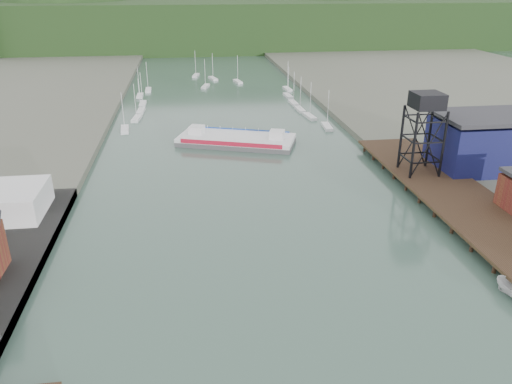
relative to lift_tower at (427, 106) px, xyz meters
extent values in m
cube|color=black|center=(2.00, -13.00, -13.75)|extent=(14.00, 70.00, 0.50)
cylinder|color=black|center=(-4.00, -13.00, -14.85)|extent=(0.60, 0.60, 2.20)
cylinder|color=black|center=(8.00, -13.00, -14.85)|extent=(0.60, 0.60, 2.20)
cylinder|color=black|center=(-3.00, -3.00, -7.00)|extent=(0.50, 0.50, 13.00)
cylinder|color=black|center=(3.00, -3.00, -7.00)|extent=(0.50, 0.50, 13.00)
cylinder|color=black|center=(-3.00, 3.00, -7.00)|extent=(0.50, 0.50, 13.00)
cylinder|color=black|center=(3.00, 3.00, -7.00)|extent=(0.50, 0.50, 13.00)
cube|color=black|center=(0.00, 0.00, 1.00)|extent=(5.50, 5.50, 3.00)
cube|color=#0C0F37|center=(15.00, 2.00, -9.05)|extent=(20.00, 14.00, 10.00)
cube|color=#2D2D33|center=(15.00, 2.00, -3.15)|extent=(20.50, 14.50, 0.80)
cube|color=silver|center=(-62.54, 45.89, -15.30)|extent=(2.67, 7.65, 0.90)
cube|color=silver|center=(-60.28, 57.30, -15.30)|extent=(2.81, 7.67, 0.90)
cube|color=silver|center=(-59.71, 66.17, -15.30)|extent=(2.35, 7.59, 0.90)
cube|color=silver|center=(-59.81, 76.09, -15.30)|extent=(2.01, 7.50, 0.90)
cube|color=silver|center=(-61.64, 88.33, -15.30)|extent=(2.00, 7.50, 0.90)
cube|color=silver|center=(-59.32, 98.17, -15.30)|extent=(2.16, 7.54, 0.90)
cube|color=silver|center=(-7.44, 41.03, -15.30)|extent=(2.53, 7.62, 0.90)
cube|color=silver|center=(-9.54, 52.51, -15.30)|extent=(2.76, 7.67, 0.90)
cube|color=silver|center=(-10.54, 61.29, -15.30)|extent=(2.22, 7.56, 0.90)
cube|color=silver|center=(-10.73, 70.28, -15.30)|extent=(2.18, 7.54, 0.90)
cube|color=silver|center=(-10.33, 81.38, -15.30)|extent=(2.46, 7.61, 0.90)
cube|color=silver|center=(-8.22, 92.99, -15.30)|extent=(2.48, 7.61, 0.90)
cube|color=silver|center=(-38.16, 102.00, -15.30)|extent=(3.78, 7.76, 0.90)
cube|color=silver|center=(-24.96, 110.00, -15.30)|extent=(3.31, 7.74, 0.90)
cube|color=silver|center=(-34.34, 118.00, -15.30)|extent=(3.76, 7.76, 0.90)
cube|color=silver|center=(-41.11, 126.00, -15.30)|extent=(3.40, 7.74, 0.90)
cube|color=black|center=(-35.00, 242.00, -3.65)|extent=(500.00, 120.00, 28.00)
sphere|color=black|center=(-115.00, 242.00, -7.65)|extent=(80.00, 80.00, 80.00)
sphere|color=black|center=(55.00, 252.00, -9.65)|extent=(70.00, 70.00, 70.00)
cube|color=#4A4A4C|center=(-33.76, 29.97, -15.08)|extent=(30.54, 20.27, 1.13)
cube|color=silver|center=(-33.76, 29.97, -14.06)|extent=(30.54, 20.27, 0.91)
cube|color=#B4142D|center=(-35.70, 24.58, -13.83)|extent=(23.55, 8.60, 1.02)
cube|color=#163C9C|center=(-31.82, 35.37, -13.83)|extent=(23.55, 8.60, 1.02)
cube|color=silver|center=(-43.37, 33.43, -12.70)|extent=(4.36, 4.36, 2.27)
cube|color=silver|center=(-24.15, 26.52, -12.70)|extent=(4.36, 4.36, 2.27)
camera|label=1|loc=(-45.35, -88.69, 22.30)|focal=35.00mm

